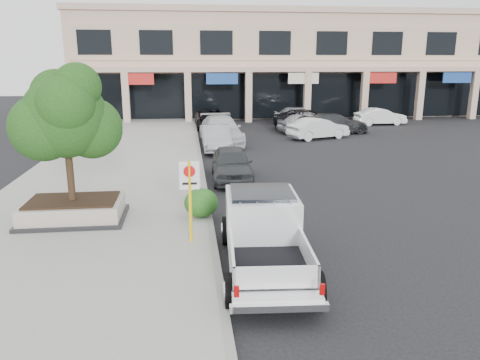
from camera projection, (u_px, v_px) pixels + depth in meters
name	position (u px, v px, depth m)	size (l,w,h in m)	color
ground	(269.00, 248.00, 13.04)	(120.00, 120.00, 0.00)	black
sidewalk	(103.00, 193.00, 18.19)	(8.00, 52.00, 0.15)	gray
curb	(205.00, 190.00, 18.62)	(0.20, 52.00, 0.15)	gray
strip_mall	(290.00, 63.00, 45.38)	(40.55, 12.43, 9.50)	tan
planter	(74.00, 210.00, 14.81)	(3.20, 2.20, 0.68)	black
planter_tree	(71.00, 117.00, 14.24)	(2.90, 2.55, 4.00)	black
no_parking_sign	(190.00, 190.00, 12.77)	(0.55, 0.09, 2.30)	yellow
hedge	(201.00, 203.00, 15.08)	(1.10, 0.99, 0.94)	#194A15
pickup_truck	(265.00, 236.00, 11.51)	(2.07, 5.59, 1.76)	white
curb_car_a	(232.00, 164.00, 20.27)	(1.70, 4.23, 1.44)	#2E3133
curb_car_b	(216.00, 138.00, 26.97)	(1.52, 4.35, 1.43)	#95979C
curb_car_c	(221.00, 130.00, 29.12)	(2.34, 5.77, 1.67)	silver
curb_car_d	(212.00, 119.00, 35.72)	(2.38, 5.16, 1.43)	black
lot_car_a	(306.00, 123.00, 33.54)	(1.70, 4.23, 1.44)	#AEB0B6
lot_car_b	(318.00, 128.00, 30.91)	(1.46, 4.20, 1.38)	silver
lot_car_c	(335.00, 124.00, 33.14)	(1.97, 4.85, 1.41)	#2A2B2E
lot_car_d	(309.00, 120.00, 34.87)	(2.49, 5.41, 1.50)	black
lot_car_e	(299.00, 115.00, 38.04)	(1.73, 4.30, 1.47)	gray
lot_car_f	(380.00, 117.00, 37.55)	(1.41, 4.04, 1.33)	silver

